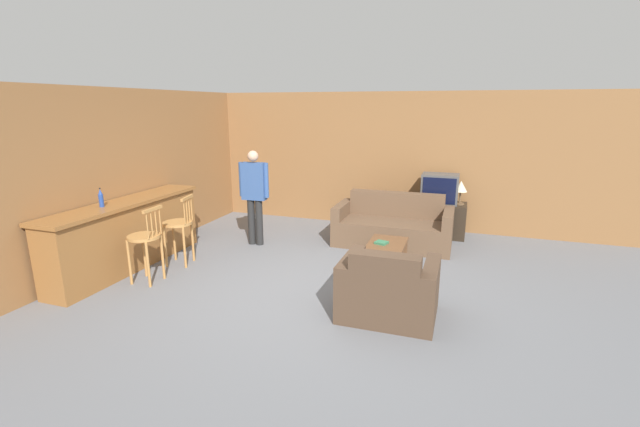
% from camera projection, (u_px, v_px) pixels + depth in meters
% --- Properties ---
extents(ground_plane, '(24.00, 24.00, 0.00)m').
position_uv_depth(ground_plane, '(314.00, 294.00, 5.47)').
color(ground_plane, slate).
extents(wall_back, '(9.40, 0.08, 2.60)m').
position_uv_depth(wall_back, '(374.00, 160.00, 8.40)').
color(wall_back, olive).
rests_on(wall_back, ground_plane).
extents(wall_left, '(0.08, 8.54, 2.60)m').
position_uv_depth(wall_left, '(161.00, 168.00, 7.33)').
color(wall_left, olive).
rests_on(wall_left, ground_plane).
extents(bar_counter, '(0.55, 2.71, 1.01)m').
position_uv_depth(bar_counter, '(128.00, 234.00, 6.26)').
color(bar_counter, brown).
rests_on(bar_counter, ground_plane).
extents(bar_chair_near, '(0.44, 0.44, 1.05)m').
position_uv_depth(bar_chair_near, '(145.00, 242.00, 5.72)').
color(bar_chair_near, '#B77F42').
rests_on(bar_chair_near, ground_plane).
extents(bar_chair_mid, '(0.50, 0.50, 1.05)m').
position_uv_depth(bar_chair_mid, '(179.00, 227.00, 6.38)').
color(bar_chair_mid, '#B77F42').
rests_on(bar_chair_mid, ground_plane).
extents(couch_far, '(1.96, 0.90, 0.87)m').
position_uv_depth(couch_far, '(393.00, 227.00, 7.35)').
color(couch_far, brown).
rests_on(couch_far, ground_plane).
extents(armchair_near, '(1.07, 0.86, 0.84)m').
position_uv_depth(armchair_near, '(388.00, 291.00, 4.83)').
color(armchair_near, '#4C3828').
rests_on(armchair_near, ground_plane).
extents(coffee_table, '(0.52, 0.86, 0.44)m').
position_uv_depth(coffee_table, '(386.00, 249.00, 6.08)').
color(coffee_table, brown).
rests_on(coffee_table, ground_plane).
extents(tv_unit, '(0.99, 0.53, 0.62)m').
position_uv_depth(tv_unit, '(438.00, 219.00, 7.87)').
color(tv_unit, '#2D2319').
rests_on(tv_unit, ground_plane).
extents(tv, '(0.64, 0.45, 0.53)m').
position_uv_depth(tv, '(440.00, 189.00, 7.72)').
color(tv, '#4C4C4C').
rests_on(tv, tv_unit).
extents(bottle, '(0.06, 0.06, 0.26)m').
position_uv_depth(bottle, '(101.00, 198.00, 5.78)').
color(bottle, '#234293').
rests_on(bottle, bar_counter).
extents(book_on_table, '(0.20, 0.19, 0.03)m').
position_uv_depth(book_on_table, '(381.00, 243.00, 6.06)').
color(book_on_table, '#33704C').
rests_on(book_on_table, coffee_table).
extents(table_lamp, '(0.23, 0.23, 0.43)m').
position_uv_depth(table_lamp, '(461.00, 188.00, 7.60)').
color(table_lamp, brown).
rests_on(table_lamp, tv_unit).
extents(person_by_window, '(0.53, 0.18, 1.62)m').
position_uv_depth(person_by_window, '(254.00, 192.00, 7.22)').
color(person_by_window, black).
rests_on(person_by_window, ground_plane).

